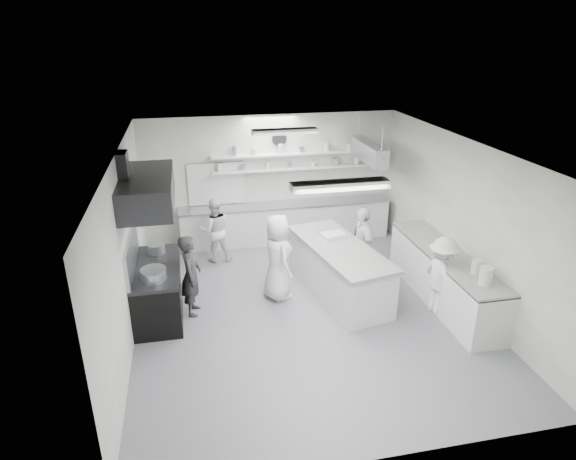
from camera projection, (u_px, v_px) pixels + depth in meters
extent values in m
cube|color=slate|center=(304.00, 309.00, 9.05)|extent=(6.00, 7.00, 0.02)
cube|color=white|center=(307.00, 148.00, 7.90)|extent=(6.00, 7.00, 0.02)
cube|color=silver|center=(271.00, 178.00, 11.64)|extent=(6.00, 0.04, 3.00)
cube|color=silver|center=(381.00, 358.00, 5.31)|extent=(6.00, 0.04, 3.00)
cube|color=silver|center=(125.00, 249.00, 7.91)|extent=(0.04, 7.00, 3.00)
cube|color=silver|center=(463.00, 222.00, 9.04)|extent=(0.04, 7.00, 3.00)
cube|color=black|center=(158.00, 291.00, 8.75)|extent=(0.80, 1.80, 0.90)
cube|color=#242427|center=(147.00, 190.00, 8.02)|extent=(0.85, 2.00, 0.50)
cube|color=silver|center=(286.00, 222.00, 11.82)|extent=(5.00, 0.60, 0.92)
cube|color=silver|center=(301.00, 168.00, 11.56)|extent=(4.20, 0.26, 0.04)
cube|color=silver|center=(301.00, 153.00, 11.43)|extent=(4.20, 0.26, 0.04)
cube|color=black|center=(216.00, 184.00, 11.40)|extent=(1.30, 0.04, 1.00)
cylinder|color=silver|center=(279.00, 139.00, 11.28)|extent=(0.32, 0.05, 0.32)
cube|color=silver|center=(444.00, 278.00, 9.19)|extent=(0.74, 3.30, 0.94)
cube|color=#A6AAB2|center=(369.00, 152.00, 10.72)|extent=(0.30, 1.60, 0.40)
cube|color=silver|center=(340.00, 185.00, 6.30)|extent=(1.30, 0.25, 0.10)
cube|color=silver|center=(285.00, 131.00, 9.55)|extent=(1.30, 0.25, 0.10)
cube|color=silver|center=(339.00, 271.00, 9.43)|extent=(1.44, 2.70, 0.94)
cylinder|color=#A6AAB2|center=(154.00, 275.00, 8.10)|extent=(0.43, 0.43, 0.23)
imported|color=#2B2B2E|center=(191.00, 275.00, 8.66)|extent=(0.43, 0.59, 1.51)
imported|color=silver|center=(215.00, 230.00, 10.68)|extent=(0.71, 0.56, 1.45)
imported|color=silver|center=(278.00, 257.00, 9.16)|extent=(0.71, 0.92, 1.68)
imported|color=silver|center=(362.00, 245.00, 9.79)|extent=(0.42, 0.94, 1.58)
imported|color=silver|center=(441.00, 276.00, 8.67)|extent=(0.63, 1.00, 1.47)
imported|color=#A6AAB2|center=(324.00, 234.00, 9.85)|extent=(0.24, 0.24, 0.06)
imported|color=silver|center=(331.00, 250.00, 9.11)|extent=(0.23, 0.23, 0.06)
imported|color=silver|center=(434.00, 248.00, 9.23)|extent=(0.26, 0.26, 0.06)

